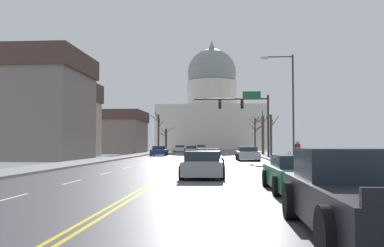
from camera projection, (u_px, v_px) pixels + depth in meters
ground at (185, 165)px, 31.14m from camera, size 20.00×180.00×0.20m
signal_gantry at (247, 110)px, 44.83m from camera, size 7.91×0.41×6.95m
street_lamp_right at (289, 98)px, 32.55m from camera, size 2.50×0.24×8.29m
capitol_building at (212, 110)px, 114.86m from camera, size 28.31×18.44×29.57m
sedan_near_00 at (247, 154)px, 39.73m from camera, size 2.20×4.31×1.26m
sedan_near_01 at (209, 157)px, 32.99m from camera, size 2.14×4.54×1.18m
sedan_near_02 at (209, 160)px, 26.77m from camera, size 1.99×4.32×1.15m
sedan_near_03 at (203, 165)px, 20.07m from camera, size 2.12×4.36×1.24m
sedan_near_04 at (297, 174)px, 14.27m from camera, size 2.01×4.69×1.23m
pickup_truck_near_05 at (364, 197)px, 7.44m from camera, size 2.38×5.69×1.53m
sedan_oncoming_00 at (159, 151)px, 54.71m from camera, size 2.18×4.53×1.24m
sedan_oncoming_01 at (191, 150)px, 65.95m from camera, size 2.05×4.63×1.18m
sedan_oncoming_02 at (180, 149)px, 78.98m from camera, size 2.15×4.72×1.20m
sedan_oncoming_03 at (201, 148)px, 89.64m from camera, size 2.13×4.39×1.20m
flank_building_00 at (98, 132)px, 65.55m from camera, size 14.23×9.48×6.52m
flank_building_01 at (45, 119)px, 50.18m from camera, size 11.71×9.00×8.86m
flank_building_02 at (17, 106)px, 41.04m from camera, size 13.27×9.97×10.31m
flank_building_03 at (117, 132)px, 79.95m from camera, size 11.01×6.55×7.23m
bare_tree_00 at (271, 133)px, 52.01m from camera, size 1.41×2.14×5.42m
bare_tree_01 at (158, 132)px, 70.93m from camera, size 2.38×1.97×6.67m
bare_tree_02 at (255, 133)px, 75.23m from camera, size 2.42×1.02×6.24m
bare_tree_03 at (166, 139)px, 80.78m from camera, size 2.70×1.80×4.50m
bare_tree_04 at (263, 134)px, 56.20m from camera, size 2.09×1.75×5.87m
pedestrian_00 at (297, 150)px, 34.02m from camera, size 0.35×0.34×1.62m
pedestrian_01 at (298, 151)px, 31.43m from camera, size 0.35×0.34×1.64m
bicycle_parked at (289, 157)px, 33.44m from camera, size 0.12×1.77×0.85m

